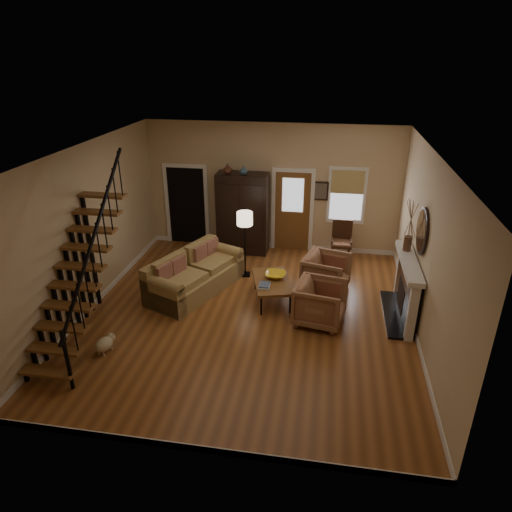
% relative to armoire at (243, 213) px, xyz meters
% --- Properties ---
extents(room, '(7.00, 7.33, 3.30)m').
position_rel_armoire_xyz_m(room, '(0.29, -1.39, 0.46)').
color(room, brown).
rests_on(room, ground).
extents(staircase, '(0.94, 2.80, 3.20)m').
position_rel_armoire_xyz_m(staircase, '(-2.08, -4.45, 0.55)').
color(staircase, brown).
rests_on(staircase, ground).
extents(fireplace, '(0.33, 1.95, 2.30)m').
position_rel_armoire_xyz_m(fireplace, '(3.83, -2.65, -0.31)').
color(fireplace, black).
rests_on(fireplace, ground).
extents(armoire, '(1.30, 0.60, 2.10)m').
position_rel_armoire_xyz_m(armoire, '(0.00, 0.00, 0.00)').
color(armoire, black).
rests_on(armoire, ground).
extents(vase_a, '(0.24, 0.24, 0.25)m').
position_rel_armoire_xyz_m(vase_a, '(-0.35, -0.10, 1.17)').
color(vase_a, '#4C2619').
rests_on(vase_a, armoire).
extents(vase_b, '(0.20, 0.20, 0.21)m').
position_rel_armoire_xyz_m(vase_b, '(0.05, -0.10, 1.16)').
color(vase_b, '#334C60').
rests_on(vase_b, armoire).
extents(sofa, '(1.84, 2.54, 0.87)m').
position_rel_armoire_xyz_m(sofa, '(-0.62, -2.33, -0.62)').
color(sofa, '#A08248').
rests_on(sofa, ground).
extents(coffee_table, '(1.05, 1.42, 0.49)m').
position_rel_armoire_xyz_m(coffee_table, '(1.10, -2.48, -0.81)').
color(coffee_table, brown).
rests_on(coffee_table, ground).
extents(bowl, '(0.43, 0.43, 0.11)m').
position_rel_armoire_xyz_m(bowl, '(1.15, -2.33, -0.51)').
color(bowl, yellow).
rests_on(bowl, coffee_table).
extents(books, '(0.23, 0.32, 0.06)m').
position_rel_armoire_xyz_m(books, '(0.98, -2.78, -0.54)').
color(books, beige).
rests_on(books, coffee_table).
extents(armchair_left, '(1.09, 1.06, 0.85)m').
position_rel_armoire_xyz_m(armchair_left, '(2.14, -3.15, -0.62)').
color(armchair_left, brown).
rests_on(armchair_left, ground).
extents(armchair_right, '(1.15, 1.13, 0.86)m').
position_rel_armoire_xyz_m(armchair_right, '(2.22, -1.86, -0.62)').
color(armchair_right, brown).
rests_on(armchair_right, ground).
extents(floor_lamp, '(0.42, 0.42, 1.58)m').
position_rel_armoire_xyz_m(floor_lamp, '(0.32, -1.41, -0.26)').
color(floor_lamp, black).
rests_on(floor_lamp, ground).
extents(side_chair, '(0.54, 0.54, 1.02)m').
position_rel_armoire_xyz_m(side_chair, '(2.55, -0.20, -0.54)').
color(side_chair, '#382012').
rests_on(side_chair, ground).
extents(dog, '(0.35, 0.46, 0.30)m').
position_rel_armoire_xyz_m(dog, '(-1.59, -4.78, -0.90)').
color(dog, '#CCB98B').
rests_on(dog, ground).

